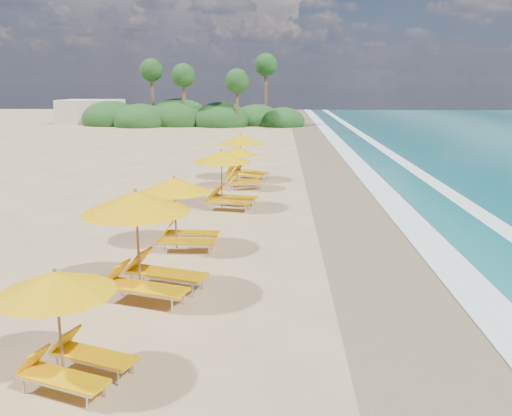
{
  "coord_description": "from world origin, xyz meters",
  "views": [
    {
      "loc": [
        0.72,
        -15.96,
        5.02
      ],
      "look_at": [
        0.0,
        0.0,
        1.2
      ],
      "focal_mm": 37.41,
      "sensor_mm": 36.0,
      "label": 1
    }
  ],
  "objects": [
    {
      "name": "ground",
      "position": [
        0.0,
        0.0,
        0.0
      ],
      "size": [
        160.0,
        160.0,
        0.0
      ],
      "primitive_type": "plane",
      "color": "tan",
      "rests_on": "ground"
    },
    {
      "name": "station_3",
      "position": [
        -2.26,
        -0.38,
        1.27
      ],
      "size": [
        2.42,
        2.23,
        2.26
      ],
      "rotation": [
        0.0,
        0.0,
        0.0
      ],
      "color": "olive",
      "rests_on": "ground"
    },
    {
      "name": "station_4",
      "position": [
        -1.42,
        4.97,
        1.34
      ],
      "size": [
        2.9,
        2.78,
        2.4
      ],
      "rotation": [
        0.0,
        0.0,
        -0.2
      ],
      "color": "olive",
      "rests_on": "ground"
    },
    {
      "name": "station_5",
      "position": [
        -1.16,
        9.05,
        1.15
      ],
      "size": [
        2.51,
        2.41,
        2.06
      ],
      "rotation": [
        0.0,
        0.0,
        0.21
      ],
      "color": "olive",
      "rests_on": "ground"
    },
    {
      "name": "station_6",
      "position": [
        -1.15,
        11.26,
        1.34
      ],
      "size": [
        3.15,
        3.13,
        2.39
      ],
      "rotation": [
        0.0,
        0.0,
        -0.44
      ],
      "color": "olive",
      "rests_on": "ground"
    },
    {
      "name": "station_2",
      "position": [
        -2.42,
        -4.09,
        1.46
      ],
      "size": [
        3.29,
        3.21,
        2.61
      ],
      "rotation": [
        0.0,
        0.0,
        -0.3
      ],
      "color": "olive",
      "rests_on": "ground"
    },
    {
      "name": "station_1",
      "position": [
        -2.82,
        -7.9,
        1.14
      ],
      "size": [
        2.6,
        2.56,
        2.03
      ],
      "rotation": [
        0.0,
        0.0,
        -0.34
      ],
      "color": "olive",
      "rests_on": "ground"
    },
    {
      "name": "wet_sand",
      "position": [
        4.0,
        0.0,
        0.01
      ],
      "size": [
        4.0,
        160.0,
        0.01
      ],
      "primitive_type": "cube",
      "color": "olive",
      "rests_on": "ground"
    },
    {
      "name": "treeline",
      "position": [
        -9.94,
        45.51,
        1.0
      ],
      "size": [
        25.8,
        8.8,
        9.74
      ],
      "color": "#163D14",
      "rests_on": "ground"
    },
    {
      "name": "beach_building",
      "position": [
        -22.0,
        48.0,
        1.4
      ],
      "size": [
        7.0,
        5.0,
        2.8
      ],
      "primitive_type": "cube",
      "color": "beige",
      "rests_on": "ground"
    },
    {
      "name": "surf_foam",
      "position": [
        6.7,
        0.0,
        0.03
      ],
      "size": [
        4.0,
        160.0,
        0.01
      ],
      "color": "white",
      "rests_on": "ground"
    }
  ]
}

